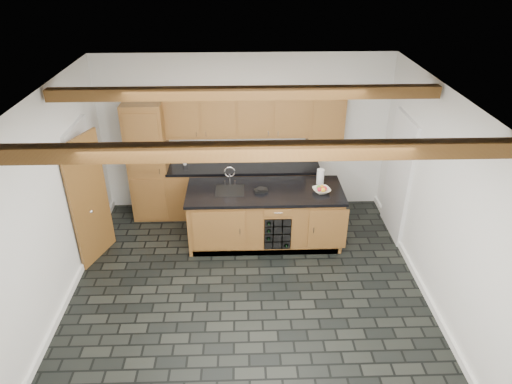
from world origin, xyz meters
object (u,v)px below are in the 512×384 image
island (265,216)px  paper_towel (320,177)px  fruit_bowl (322,190)px  kitchen_scale (261,190)px

island → paper_towel: 1.09m
island → paper_towel: size_ratio=9.93×
fruit_bowl → paper_towel: paper_towel is taller
fruit_bowl → paper_towel: bearing=86.0°
island → fruit_bowl: bearing=-5.1°
island → kitchen_scale: bearing=-151.1°
island → kitchen_scale: size_ratio=11.16×
kitchen_scale → fruit_bowl: fruit_bowl is taller
island → kitchen_scale: (-0.07, -0.04, 0.49)m
island → fruit_bowl: 1.01m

